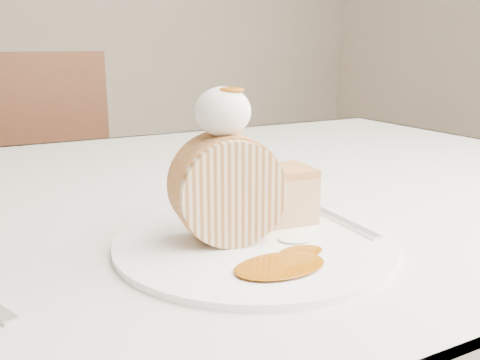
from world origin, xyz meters
TOP-DOWN VIEW (x-y plane):
  - table at (0.00, 0.20)m, footprint 1.40×0.90m
  - chair_far at (-0.12, 1.06)m, footprint 0.46×0.46m
  - plate at (-0.01, -0.03)m, footprint 0.30×0.30m
  - roulade_slice at (-0.03, -0.01)m, footprint 0.11×0.07m
  - cake_chunk at (0.04, 0.01)m, footprint 0.07×0.06m
  - whipped_cream at (-0.04, -0.01)m, footprint 0.05×0.05m
  - caramel_drizzle at (-0.03, -0.01)m, footprint 0.03×0.02m
  - caramel_pool at (-0.03, -0.09)m, footprint 0.09×0.06m
  - fork at (0.09, -0.03)m, footprint 0.03×0.16m

SIDE VIEW (x-z plane):
  - chair_far at x=-0.12m, z-range 0.07..0.99m
  - table at x=0.00m, z-range 0.29..1.04m
  - plate at x=-0.01m, z-range 0.75..0.76m
  - fork at x=0.09m, z-range 0.76..0.76m
  - caramel_pool at x=-0.03m, z-range 0.76..0.76m
  - cake_chunk at x=0.04m, z-range 0.76..0.81m
  - roulade_slice at x=-0.03m, z-range 0.76..0.86m
  - whipped_cream at x=-0.04m, z-range 0.86..0.90m
  - caramel_drizzle at x=-0.03m, z-range 0.90..0.91m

